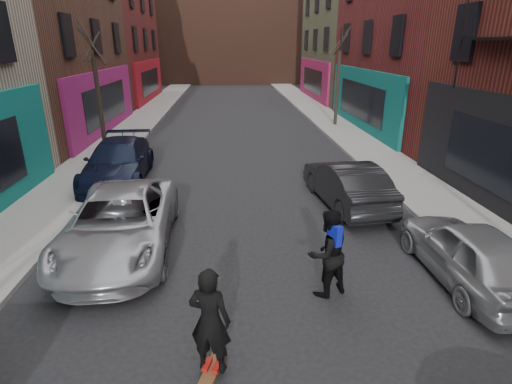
{
  "coord_description": "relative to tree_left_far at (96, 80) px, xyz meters",
  "views": [
    {
      "loc": [
        -0.5,
        -0.51,
        4.86
      ],
      "look_at": [
        0.12,
        8.22,
        1.6
      ],
      "focal_mm": 28.0,
      "sensor_mm": 36.0,
      "label": 1
    }
  ],
  "objects": [
    {
      "name": "tree_right_far",
      "position": [
        12.4,
        6.0,
        0.15
      ],
      "size": [
        2.0,
        2.0,
        6.8
      ],
      "primitive_type": null,
      "color": "black",
      "rests_on": "sidewalk_right"
    },
    {
      "name": "tree_left_far",
      "position": [
        0.0,
        0.0,
        0.0
      ],
      "size": [
        2.0,
        2.0,
        6.5
      ],
      "primitive_type": null,
      "color": "black",
      "rests_on": "sidewalk_left"
    },
    {
      "name": "skateboarder",
      "position": [
        5.36,
        -13.58,
        -2.39
      ],
      "size": [
        0.74,
        0.6,
        1.77
      ],
      "primitive_type": "imported",
      "rotation": [
        0.0,
        0.0,
        2.84
      ],
      "color": "black",
      "rests_on": "skateboard"
    },
    {
      "name": "pedestrian",
      "position": [
        7.62,
        -11.58,
        -2.45
      ],
      "size": [
        1.11,
        1.01,
        1.85
      ],
      "rotation": [
        0.0,
        0.0,
        3.57
      ],
      "color": "black",
      "rests_on": "ground"
    },
    {
      "name": "skateboard",
      "position": [
        5.36,
        -13.58,
        -3.33
      ],
      "size": [
        0.45,
        0.83,
        0.1
      ],
      "primitive_type": "cube",
      "rotation": [
        0.0,
        0.0,
        -0.3
      ],
      "color": "brown",
      "rests_on": "ground"
    },
    {
      "name": "parked_left_far",
      "position": [
        3.0,
        -9.37,
        -2.64
      ],
      "size": [
        2.68,
        5.45,
        1.49
      ],
      "primitive_type": "imported",
      "rotation": [
        0.0,
        0.0,
        0.04
      ],
      "color": "#989AA0",
      "rests_on": "ground"
    },
    {
      "name": "parked_left_end",
      "position": [
        1.6,
        -3.93,
        -2.63
      ],
      "size": [
        2.34,
        5.28,
        1.51
      ],
      "primitive_type": "imported",
      "rotation": [
        0.0,
        0.0,
        0.05
      ],
      "color": "black",
      "rests_on": "ground"
    },
    {
      "name": "parked_right_far",
      "position": [
        10.8,
        -11.34,
        -2.69
      ],
      "size": [
        1.66,
        4.05,
        1.38
      ],
      "primitive_type": "imported",
      "rotation": [
        0.0,
        0.0,
        3.15
      ],
      "color": "#909398",
      "rests_on": "ground"
    },
    {
      "name": "building_far",
      "position": [
        6.2,
        38.0,
        3.62
      ],
      "size": [
        40.0,
        10.0,
        14.0
      ],
      "primitive_type": "cube",
      "color": "#47281E",
      "rests_on": "ground"
    },
    {
      "name": "sidewalk_right",
      "position": [
        12.45,
        12.0,
        -3.31
      ],
      "size": [
        2.5,
        84.0,
        0.13
      ],
      "primitive_type": "cube",
      "color": "gray",
      "rests_on": "ground"
    },
    {
      "name": "parked_right_end",
      "position": [
        9.4,
        -6.81,
        -2.66
      ],
      "size": [
        2.02,
        4.49,
        1.43
      ],
      "primitive_type": "imported",
      "rotation": [
        0.0,
        0.0,
        3.26
      ],
      "color": "black",
      "rests_on": "ground"
    },
    {
      "name": "sidewalk_left",
      "position": [
        -0.05,
        12.0,
        -3.31
      ],
      "size": [
        2.5,
        84.0,
        0.13
      ],
      "primitive_type": "cube",
      "color": "gray",
      "rests_on": "ground"
    }
  ]
}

